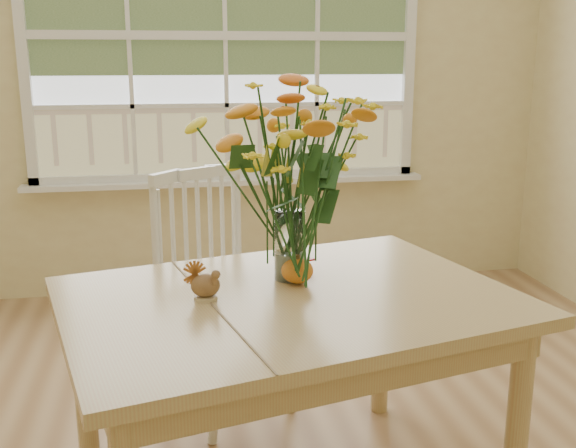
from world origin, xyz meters
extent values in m
cube|color=beige|center=(0.00, 2.25, 1.35)|extent=(4.00, 0.02, 2.70)
cube|color=silver|center=(0.00, 2.23, 1.55)|extent=(2.20, 0.00, 1.60)
cube|color=white|center=(0.00, 2.18, 0.69)|extent=(2.42, 0.12, 0.03)
cube|color=tan|center=(-0.02, 0.06, 0.70)|extent=(1.53, 1.25, 0.04)
cube|color=tan|center=(-0.02, 0.06, 0.63)|extent=(1.39, 1.10, 0.10)
cylinder|color=tan|center=(-0.68, 0.31, 0.34)|extent=(0.07, 0.07, 0.68)
cylinder|color=tan|center=(0.64, -0.18, 0.34)|extent=(0.07, 0.07, 0.68)
cylinder|color=tan|center=(0.46, 0.58, 0.34)|extent=(0.07, 0.07, 0.68)
cube|color=white|center=(-0.16, 0.70, 0.46)|extent=(0.61, 0.60, 0.05)
cube|color=white|center=(-0.25, 0.85, 0.72)|extent=(0.40, 0.27, 0.51)
cylinder|color=white|center=(-0.22, 0.47, 0.22)|extent=(0.04, 0.04, 0.44)
cylinder|color=white|center=(-0.39, 0.75, 0.22)|extent=(0.04, 0.04, 0.44)
cylinder|color=white|center=(0.07, 0.65, 0.22)|extent=(0.04, 0.04, 0.44)
cylinder|color=white|center=(-0.10, 0.93, 0.22)|extent=(0.04, 0.04, 0.44)
cylinder|color=white|center=(0.01, 0.22, 0.83)|extent=(0.10, 0.10, 0.23)
ellipsoid|color=#D65F19|center=(0.03, 0.16, 0.76)|extent=(0.10, 0.10, 0.08)
cylinder|color=#CCB78C|center=(-0.27, 0.07, 0.73)|extent=(0.07, 0.07, 0.01)
ellipsoid|color=brown|center=(-0.27, 0.07, 0.77)|extent=(0.09, 0.06, 0.07)
ellipsoid|color=#38160F|center=(0.03, 0.28, 0.76)|extent=(0.08, 0.08, 0.07)
camera|label=1|loc=(-0.37, -1.85, 1.43)|focal=42.00mm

